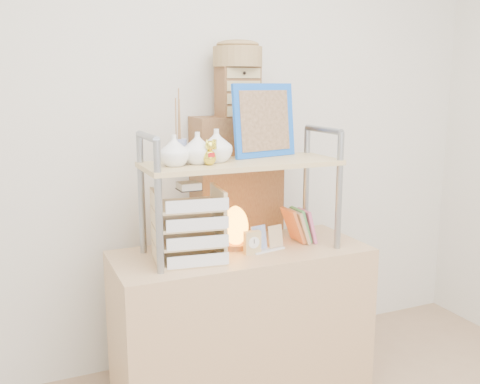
{
  "coord_description": "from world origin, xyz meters",
  "views": [
    {
      "loc": [
        -0.96,
        -1.0,
        1.52
      ],
      "look_at": [
        -0.01,
        1.2,
        1.03
      ],
      "focal_mm": 40.0,
      "sensor_mm": 36.0,
      "label": 1
    }
  ],
  "objects_px": {
    "cabinet": "(236,241)",
    "salt_lamp": "(235,227)",
    "desk": "(242,325)",
    "letter_tray": "(189,230)"
  },
  "relations": [
    {
      "from": "desk",
      "to": "letter_tray",
      "type": "bearing_deg",
      "value": -171.37
    },
    {
      "from": "desk",
      "to": "salt_lamp",
      "type": "bearing_deg",
      "value": 109.41
    },
    {
      "from": "desk",
      "to": "letter_tray",
      "type": "relative_size",
      "value": 3.41
    },
    {
      "from": "salt_lamp",
      "to": "letter_tray",
      "type": "bearing_deg",
      "value": -162.15
    },
    {
      "from": "letter_tray",
      "to": "salt_lamp",
      "type": "xyz_separation_m",
      "value": [
        0.25,
        0.08,
        -0.04
      ]
    },
    {
      "from": "letter_tray",
      "to": "desk",
      "type": "bearing_deg",
      "value": 8.63
    },
    {
      "from": "cabinet",
      "to": "desk",
      "type": "bearing_deg",
      "value": -107.77
    },
    {
      "from": "desk",
      "to": "cabinet",
      "type": "xyz_separation_m",
      "value": [
        0.13,
        0.37,
        0.3
      ]
    },
    {
      "from": "cabinet",
      "to": "salt_lamp",
      "type": "xyz_separation_m",
      "value": [
        -0.15,
        -0.33,
        0.18
      ]
    },
    {
      "from": "desk",
      "to": "cabinet",
      "type": "relative_size",
      "value": 0.89
    }
  ]
}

